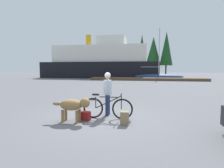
{
  "coord_description": "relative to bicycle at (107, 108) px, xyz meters",
  "views": [
    {
      "loc": [
        1.6,
        -6.25,
        1.82
      ],
      "look_at": [
        0.28,
        0.86,
        1.19
      ],
      "focal_mm": 28.62,
      "sensor_mm": 36.0,
      "label": 1
    }
  ],
  "objects": [
    {
      "name": "pine_tree_far_left",
      "position": [
        -19.33,
        42.83,
        5.03
      ],
      "size": [
        4.31,
        4.31,
        8.56
      ],
      "color": "#4C331E",
      "rests_on": "ground_plane"
    },
    {
      "name": "sailboat_moored",
      "position": [
        3.63,
        25.33,
        0.09
      ],
      "size": [
        8.13,
        2.28,
        8.65
      ],
      "color": "navy",
      "rests_on": "ground_plane"
    },
    {
      "name": "bicycle",
      "position": [
        0.0,
        0.0,
        0.0
      ],
      "size": [
        1.84,
        0.44,
        0.93
      ],
      "color": "black",
      "rests_on": "ground_plane"
    },
    {
      "name": "person_cyclist",
      "position": [
        -0.09,
        0.53,
        0.6
      ],
      "size": [
        0.32,
        0.53,
        1.68
      ],
      "color": "navy",
      "rests_on": "ground_plane"
    },
    {
      "name": "dock_pier",
      "position": [
        1.69,
        21.9,
        -0.2
      ],
      "size": [
        17.5,
        2.36,
        0.4
      ],
      "primitive_type": "cube",
      "color": "brown",
      "rests_on": "ground_plane"
    },
    {
      "name": "dog",
      "position": [
        -1.06,
        -0.57,
        0.17
      ],
      "size": [
        1.35,
        0.45,
        0.84
      ],
      "color": "olive",
      "rests_on": "ground_plane"
    },
    {
      "name": "pine_tree_far_right",
      "position": [
        6.64,
        42.1,
        6.54
      ],
      "size": [
        3.28,
        3.28,
        11.28
      ],
      "color": "#4C331E",
      "rests_on": "ground_plane"
    },
    {
      "name": "pine_tree_center",
      "position": [
        3.43,
        43.03,
        6.21
      ],
      "size": [
        3.78,
        3.78,
        10.16
      ],
      "color": "#4C331E",
      "rests_on": "ground_plane"
    },
    {
      "name": "ground_plane",
      "position": [
        -0.27,
        0.03,
        -0.4
      ],
      "size": [
        160.0,
        160.0,
        0.0
      ],
      "primitive_type": "plane",
      "color": "slate"
    },
    {
      "name": "pine_tree_mid_back",
      "position": [
        0.34,
        46.04,
        6.55
      ],
      "size": [
        2.81,
        2.81,
        11.53
      ],
      "color": "#4C331E",
      "rests_on": "ground_plane"
    },
    {
      "name": "ferry_boat",
      "position": [
        -7.42,
        29.62,
        2.64
      ],
      "size": [
        22.62,
        8.52,
        8.67
      ],
      "color": "black",
      "rests_on": "ground_plane"
    },
    {
      "name": "handbag_pannier",
      "position": [
        -0.7,
        -0.34,
        -0.25
      ],
      "size": [
        0.36,
        0.27,
        0.32
      ],
      "primitive_type": "cube",
      "rotation": [
        0.0,
        0.0,
        -0.3
      ],
      "color": "maroon",
      "rests_on": "ground_plane"
    },
    {
      "name": "backpack",
      "position": [
        0.7,
        -0.55,
        -0.19
      ],
      "size": [
        0.29,
        0.21,
        0.42
      ],
      "primitive_type": "cube",
      "rotation": [
        0.0,
        0.0,
        0.05
      ],
      "color": "#8C7251",
      "rests_on": "ground_plane"
    }
  ]
}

